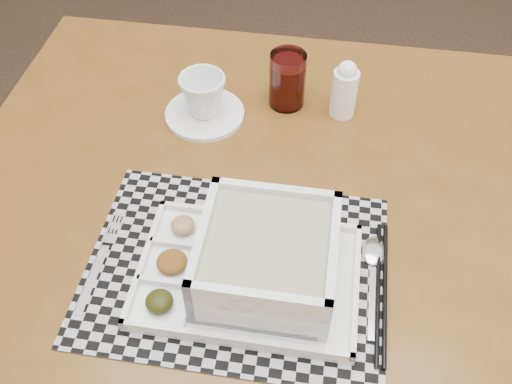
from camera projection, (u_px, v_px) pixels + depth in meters
floor at (340, 251)px, 1.81m from camera, size 5.00×5.00×0.00m
dining_table at (247, 243)px, 0.98m from camera, size 1.08×1.08×0.77m
placemat at (236, 268)px, 0.85m from camera, size 0.46×0.36×0.00m
serving_tray at (261, 262)px, 0.81m from camera, size 0.33×0.24×0.10m
fork at (102, 259)px, 0.86m from camera, size 0.03×0.19×0.00m
spoon at (374, 258)px, 0.86m from camera, size 0.04×0.18×0.01m
chopsticks at (381, 290)px, 0.82m from camera, size 0.03×0.24×0.01m
saucer at (205, 114)px, 1.08m from camera, size 0.15×0.15×0.01m
cup at (203, 95)px, 1.04m from camera, size 0.10×0.10×0.08m
juice_glass at (287, 81)px, 1.07m from camera, size 0.07×0.07×0.11m
creamer_bottle at (345, 89)px, 1.05m from camera, size 0.05×0.05×0.12m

